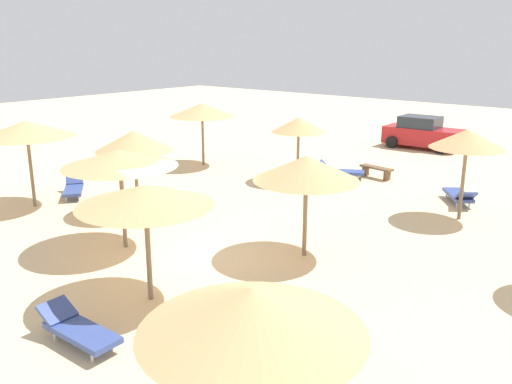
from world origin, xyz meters
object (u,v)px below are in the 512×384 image
(parasol_9, at_px, (120,158))
(parasol_7, at_px, (134,141))
(parasol_3, at_px, (467,139))
(parasol_6, at_px, (202,110))
(lounger_4, at_px, (74,188))
(parasol_1, at_px, (299,125))
(lounger_2, at_px, (78,329))
(parasol_0, at_px, (252,311))
(parasol_2, at_px, (145,196))
(lounger_1, at_px, (341,171))
(parked_car, at_px, (422,133))
(bench_0, at_px, (376,170))
(parasol_4, at_px, (26,129))
(lounger_3, at_px, (459,195))
(parasol_8, at_px, (306,168))

(parasol_9, bearing_deg, parasol_7, 135.22)
(parasol_3, distance_m, parasol_9, 10.69)
(parasol_6, xyz_separation_m, lounger_4, (-0.05, -6.82, -2.26))
(parasol_1, relative_size, lounger_2, 1.38)
(parasol_1, bearing_deg, lounger_2, -72.80)
(parasol_0, height_order, parasol_2, parasol_2)
(lounger_2, bearing_deg, parasol_2, 100.32)
(parasol_3, distance_m, lounger_1, 6.65)
(parasol_3, distance_m, parked_car, 12.35)
(bench_0, bearing_deg, parasol_0, -68.10)
(lounger_2, xyz_separation_m, parked_car, (-2.95, 22.97, 0.51))
(parasol_0, xyz_separation_m, parasol_4, (-13.70, 4.31, 0.41))
(lounger_4, distance_m, parked_car, 18.33)
(parked_car, bearing_deg, lounger_1, -89.41)
(lounger_2, relative_size, bench_0, 1.25)
(lounger_3, xyz_separation_m, lounger_4, (-11.54, -8.27, 0.01))
(parasol_8, bearing_deg, parasol_1, 126.78)
(parasol_0, bearing_deg, parasol_9, 153.91)
(parasol_6, distance_m, lounger_2, 15.70)
(parasol_1, relative_size, bench_0, 1.73)
(parasol_8, relative_size, parasol_9, 0.89)
(parasol_9, height_order, parked_car, parasol_9)
(parasol_4, relative_size, bench_0, 2.04)
(parasol_4, height_order, lounger_1, parasol_4)
(lounger_3, bearing_deg, parasol_8, -101.33)
(lounger_3, height_order, parked_car, parked_car)
(parasol_2, relative_size, parasol_3, 1.01)
(parasol_7, bearing_deg, parasol_3, 35.84)
(lounger_4, bearing_deg, parasol_4, -87.24)
(parasol_9, relative_size, bench_0, 2.05)
(lounger_3, bearing_deg, parasol_7, -135.23)
(parasol_4, relative_size, parked_car, 0.77)
(parasol_7, height_order, parasol_9, parasol_7)
(parasol_1, height_order, parasol_7, parasol_7)
(parasol_2, distance_m, parasol_4, 8.96)
(parasol_3, distance_m, lounger_2, 12.86)
(parasol_2, relative_size, lounger_1, 1.55)
(parasol_0, relative_size, lounger_4, 1.62)
(parasol_7, distance_m, parked_car, 17.27)
(parasol_7, bearing_deg, parasol_1, 76.09)
(lounger_3, relative_size, parked_car, 0.47)
(parasol_3, height_order, parasol_9, parasol_3)
(parasol_6, bearing_deg, parasol_3, -1.28)
(lounger_4, bearing_deg, lounger_2, -31.96)
(parasol_3, distance_m, parasol_4, 14.59)
(lounger_4, bearing_deg, parked_car, 70.08)
(lounger_1, xyz_separation_m, lounger_4, (-6.33, -8.73, 0.00))
(parasol_3, xyz_separation_m, parasol_8, (-2.14, -5.82, -0.21))
(parasol_1, height_order, bench_0, parasol_1)
(parasol_9, distance_m, bench_0, 12.07)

